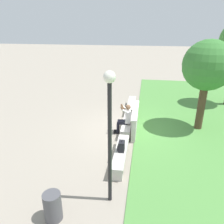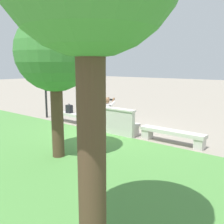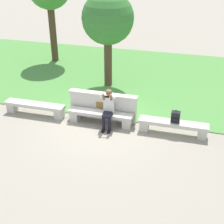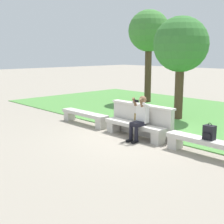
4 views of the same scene
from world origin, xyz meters
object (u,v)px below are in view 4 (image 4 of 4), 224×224
(bench_mid, at_px, (206,145))
(backpack, at_px, (209,133))
(bench_near, at_px, (134,128))
(tree_left_background, at_px, (149,32))
(person_photographer, at_px, (140,116))
(bench_main, at_px, (84,116))
(tree_behind_wall, at_px, (181,45))

(bench_mid, distance_m, backpack, 0.32)
(bench_near, xyz_separation_m, tree_left_background, (-4.19, 5.55, 3.27))
(person_photographer, relative_size, backpack, 3.08)
(bench_main, bearing_deg, backpack, 0.21)
(tree_left_background, bearing_deg, bench_mid, -39.76)
(person_photographer, bearing_deg, bench_near, 165.78)
(backpack, bearing_deg, person_photographer, -177.51)
(backpack, xyz_separation_m, tree_behind_wall, (-3.15, 3.19, 2.22))
(bench_mid, xyz_separation_m, tree_left_background, (-6.67, 5.55, 3.27))
(bench_near, height_order, backpack, backpack)
(tree_behind_wall, bearing_deg, bench_near, -78.94)
(backpack, xyz_separation_m, tree_left_background, (-6.71, 5.53, 2.95))
(bench_main, xyz_separation_m, bench_mid, (4.95, 0.00, 0.00))
(backpack, height_order, tree_left_background, tree_left_background)
(bench_near, bearing_deg, bench_mid, 0.00)
(bench_main, xyz_separation_m, person_photographer, (2.78, -0.08, 0.43))
(bench_main, relative_size, tree_behind_wall, 0.57)
(bench_near, distance_m, bench_mid, 2.48)
(bench_near, xyz_separation_m, tree_behind_wall, (-0.63, 3.21, 2.54))
(bench_near, xyz_separation_m, backpack, (2.52, 0.02, 0.32))
(bench_main, bearing_deg, bench_near, 0.00)
(person_photographer, distance_m, backpack, 2.22)
(bench_main, distance_m, bench_mid, 4.95)
(bench_mid, xyz_separation_m, person_photographer, (-2.17, -0.08, 0.43))
(person_photographer, bearing_deg, backpack, 2.49)
(backpack, height_order, tree_behind_wall, tree_behind_wall)
(bench_main, xyz_separation_m, tree_behind_wall, (1.85, 3.21, 2.54))
(bench_main, relative_size, backpack, 5.23)
(person_photographer, bearing_deg, bench_mid, 2.04)
(bench_mid, xyz_separation_m, backpack, (0.05, 0.02, 0.32))
(bench_near, height_order, tree_left_background, tree_left_background)
(backpack, relative_size, tree_behind_wall, 0.11)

